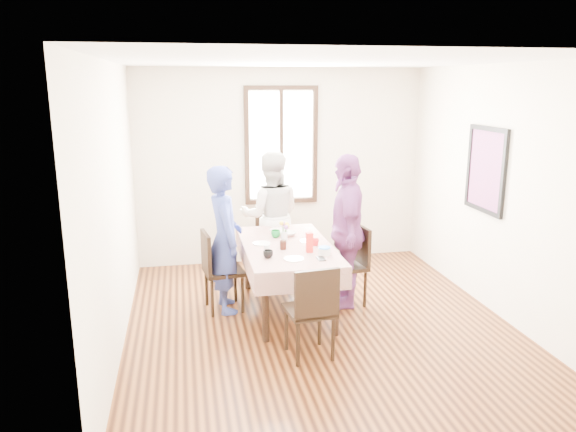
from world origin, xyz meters
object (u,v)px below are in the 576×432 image
at_px(person_far, 271,216).
at_px(person_right, 345,231).
at_px(chair_near, 309,310).
at_px(dining_table, 287,278).
at_px(chair_left, 224,271).
at_px(chair_far, 271,244).
at_px(person_left, 224,239).
at_px(chair_right, 346,266).

bearing_deg(person_far, person_right, 130.94).
relative_size(chair_near, person_far, 0.55).
xyz_separation_m(dining_table, person_right, (0.68, 0.05, 0.50)).
xyz_separation_m(chair_left, chair_far, (0.69, 0.94, 0.00)).
xyz_separation_m(chair_far, person_far, (-0.00, -0.02, 0.38)).
bearing_deg(person_far, chair_far, -82.46).
height_order(chair_left, person_far, person_far).
bearing_deg(chair_far, person_right, 132.14).
bearing_deg(chair_near, chair_far, 83.09).
bearing_deg(chair_near, dining_table, 83.09).
distance_m(chair_left, chair_far, 1.17).
distance_m(chair_near, person_right, 1.39).
distance_m(dining_table, person_right, 0.84).
bearing_deg(person_left, person_far, -41.75).
relative_size(dining_table, person_far, 0.96).
distance_m(chair_right, person_right, 0.42).
distance_m(chair_far, chair_near, 2.19).
relative_size(person_far, person_right, 0.95).
height_order(chair_left, chair_near, same).
distance_m(person_far, person_right, 1.23).
height_order(chair_right, chair_far, same).
xyz_separation_m(person_left, person_right, (1.35, -0.10, 0.05)).
height_order(chair_right, person_left, person_left).
relative_size(chair_near, person_right, 0.52).
bearing_deg(person_far, chair_near, 97.54).
bearing_deg(chair_far, chair_near, 99.24).
xyz_separation_m(chair_left, chair_right, (1.39, -0.10, 0.00)).
distance_m(chair_left, chair_right, 1.39).
relative_size(person_left, person_far, 0.99).
bearing_deg(person_far, chair_left, 60.66).
distance_m(person_left, person_far, 1.15).
bearing_deg(dining_table, person_far, 90.00).
distance_m(chair_right, chair_near, 1.34).
distance_m(chair_far, person_far, 0.38).
xyz_separation_m(chair_right, chair_near, (-0.69, -1.14, 0.00)).
bearing_deg(chair_left, chair_near, 21.32).
relative_size(chair_far, person_far, 0.55).
bearing_deg(chair_near, person_right, 52.53).
distance_m(chair_near, person_far, 2.20).
bearing_deg(dining_table, chair_far, 90.00).
xyz_separation_m(person_left, person_far, (0.68, 0.92, 0.01)).
distance_m(chair_left, person_right, 1.44).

